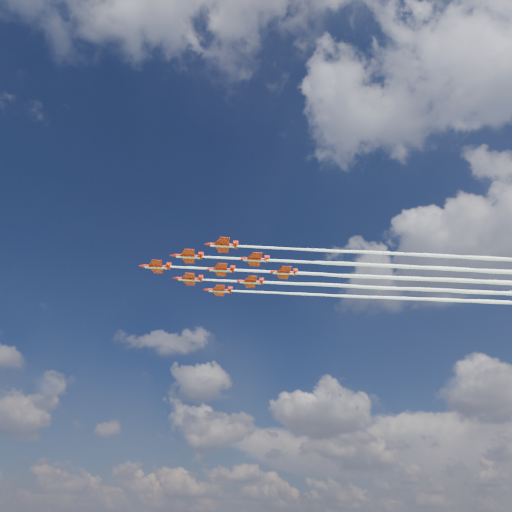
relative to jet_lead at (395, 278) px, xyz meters
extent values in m
cylinder|color=red|center=(-54.93, -51.90, 0.00)|extent=(5.95, 5.70, 1.00)
cone|color=red|center=(-58.22, -55.01, 0.00)|extent=(2.00, 1.97, 1.00)
cone|color=red|center=(-51.83, -48.98, 0.00)|extent=(1.61, 1.59, 0.91)
ellipsoid|color=black|center=(-56.24, -53.14, 0.41)|extent=(1.94, 1.89, 0.65)
cube|color=red|center=(-54.60, -51.59, -0.05)|extent=(7.83, 8.05, 0.13)
cube|color=red|center=(-52.29, -49.41, 0.00)|extent=(3.16, 3.24, 0.11)
cube|color=red|center=(-52.16, -49.29, 0.81)|extent=(1.14, 1.09, 1.63)
cube|color=white|center=(-54.93, -51.90, -0.45)|extent=(5.50, 5.26, 0.11)
cylinder|color=red|center=(-42.67, -50.47, 0.00)|extent=(5.95, 5.70, 1.00)
cone|color=red|center=(-45.96, -53.58, 0.00)|extent=(2.00, 1.97, 1.00)
cone|color=red|center=(-39.58, -47.54, 0.00)|extent=(1.61, 1.59, 0.91)
ellipsoid|color=black|center=(-43.99, -51.71, 0.41)|extent=(1.94, 1.89, 0.65)
cube|color=red|center=(-42.34, -50.15, -0.05)|extent=(7.83, 8.05, 0.13)
cube|color=red|center=(-40.04, -47.98, 0.00)|extent=(3.16, 3.24, 0.11)
cube|color=red|center=(-39.90, -47.85, 0.81)|extent=(1.14, 1.09, 1.63)
cube|color=white|center=(-42.67, -50.47, -0.45)|extent=(5.50, 5.26, 0.11)
cylinder|color=red|center=(-52.80, -39.74, 0.00)|extent=(5.95, 5.70, 1.00)
cone|color=red|center=(-56.09, -42.85, 0.00)|extent=(2.00, 1.97, 1.00)
cone|color=red|center=(-49.71, -36.82, 0.00)|extent=(1.61, 1.59, 0.91)
ellipsoid|color=black|center=(-54.12, -40.99, 0.41)|extent=(1.94, 1.89, 0.65)
cube|color=red|center=(-52.47, -39.43, -0.05)|extent=(7.83, 8.05, 0.13)
cube|color=red|center=(-50.17, -37.25, 0.00)|extent=(3.16, 3.24, 0.11)
cube|color=red|center=(-50.04, -37.13, 0.81)|extent=(1.14, 1.09, 1.63)
cube|color=white|center=(-52.80, -39.74, -0.45)|extent=(5.50, 5.26, 0.11)
cylinder|color=red|center=(-30.41, -49.03, 0.00)|extent=(5.95, 5.70, 1.00)
cone|color=red|center=(-33.70, -52.14, 0.00)|extent=(2.00, 1.97, 1.00)
cone|color=red|center=(-27.32, -46.11, 0.00)|extent=(1.61, 1.59, 0.91)
ellipsoid|color=black|center=(-31.73, -50.28, 0.41)|extent=(1.94, 1.89, 0.65)
cube|color=red|center=(-30.08, -48.72, -0.05)|extent=(7.83, 8.05, 0.13)
cube|color=red|center=(-27.78, -46.54, 0.00)|extent=(3.16, 3.24, 0.11)
cube|color=red|center=(-27.65, -46.42, 0.81)|extent=(1.14, 1.09, 1.63)
cube|color=white|center=(-30.41, -49.03, -0.45)|extent=(5.50, 5.26, 0.11)
cylinder|color=red|center=(-40.54, -38.31, 0.00)|extent=(5.95, 5.70, 1.00)
cone|color=red|center=(-43.84, -41.42, 0.00)|extent=(2.00, 1.97, 1.00)
cone|color=red|center=(-37.45, -35.39, 0.00)|extent=(1.61, 1.59, 0.91)
ellipsoid|color=black|center=(-41.86, -39.55, 0.41)|extent=(1.94, 1.89, 0.65)
cube|color=red|center=(-40.22, -38.00, -0.05)|extent=(7.83, 8.05, 0.13)
cube|color=red|center=(-37.91, -35.82, 0.00)|extent=(3.16, 3.24, 0.11)
cube|color=red|center=(-37.78, -35.70, 0.81)|extent=(1.14, 1.09, 1.63)
cube|color=white|center=(-40.54, -38.31, -0.45)|extent=(5.50, 5.26, 0.11)
cylinder|color=red|center=(-50.68, -27.59, 0.00)|extent=(5.95, 5.70, 1.00)
cone|color=red|center=(-53.97, -30.70, 0.00)|extent=(2.00, 1.97, 1.00)
cone|color=red|center=(-47.58, -24.66, 0.00)|extent=(1.61, 1.59, 0.91)
ellipsoid|color=black|center=(-51.99, -28.83, 0.41)|extent=(1.94, 1.89, 0.65)
cube|color=red|center=(-50.35, -27.27, -0.05)|extent=(7.83, 8.05, 0.13)
cube|color=red|center=(-48.04, -25.10, 0.00)|extent=(3.16, 3.24, 0.11)
cube|color=red|center=(-47.91, -24.97, 0.81)|extent=(1.14, 1.09, 1.63)
cube|color=white|center=(-50.68, -27.59, -0.45)|extent=(5.50, 5.26, 0.11)
cylinder|color=red|center=(-28.29, -36.88, 0.00)|extent=(5.95, 5.70, 1.00)
cone|color=red|center=(-31.58, -39.99, 0.00)|extent=(2.00, 1.97, 1.00)
cone|color=red|center=(-25.19, -33.95, 0.00)|extent=(1.61, 1.59, 0.91)
ellipsoid|color=black|center=(-29.60, -38.12, 0.41)|extent=(1.94, 1.89, 0.65)
cube|color=red|center=(-27.96, -36.56, -0.05)|extent=(7.83, 8.05, 0.13)
cube|color=red|center=(-25.65, -34.39, 0.00)|extent=(3.16, 3.24, 0.11)
cube|color=red|center=(-25.52, -34.26, 0.81)|extent=(1.14, 1.09, 1.63)
cube|color=white|center=(-28.29, -36.88, -0.45)|extent=(5.50, 5.26, 0.11)
cylinder|color=red|center=(-38.42, -26.15, 0.00)|extent=(5.95, 5.70, 1.00)
cone|color=red|center=(-41.71, -29.26, 0.00)|extent=(2.00, 1.97, 1.00)
cone|color=red|center=(-35.32, -23.23, 0.00)|extent=(1.61, 1.59, 0.91)
ellipsoid|color=black|center=(-39.74, -27.40, 0.41)|extent=(1.94, 1.89, 0.65)
cube|color=red|center=(-38.09, -25.84, -0.05)|extent=(7.83, 8.05, 0.13)
cube|color=red|center=(-35.79, -23.66, 0.00)|extent=(3.16, 3.24, 0.11)
cube|color=red|center=(-35.65, -23.54, 0.81)|extent=(1.14, 1.09, 1.63)
cube|color=white|center=(-38.42, -26.15, -0.45)|extent=(5.50, 5.26, 0.11)
cylinder|color=red|center=(-26.16, -24.72, 0.00)|extent=(5.95, 5.70, 1.00)
cone|color=red|center=(-29.45, -27.83, 0.00)|extent=(2.00, 1.97, 1.00)
cone|color=red|center=(-23.07, -21.79, 0.00)|extent=(1.61, 1.59, 0.91)
ellipsoid|color=black|center=(-27.48, -25.96, 0.41)|extent=(1.94, 1.89, 0.65)
cube|color=red|center=(-25.83, -24.41, -0.05)|extent=(7.83, 8.05, 0.13)
cube|color=red|center=(-23.53, -22.23, 0.00)|extent=(3.16, 3.24, 0.11)
cube|color=red|center=(-23.40, -22.11, 0.81)|extent=(1.14, 1.09, 1.63)
cube|color=white|center=(-26.16, -24.72, -0.45)|extent=(5.50, 5.26, 0.11)
camera|label=1|loc=(51.46, -139.10, -73.82)|focal=35.00mm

